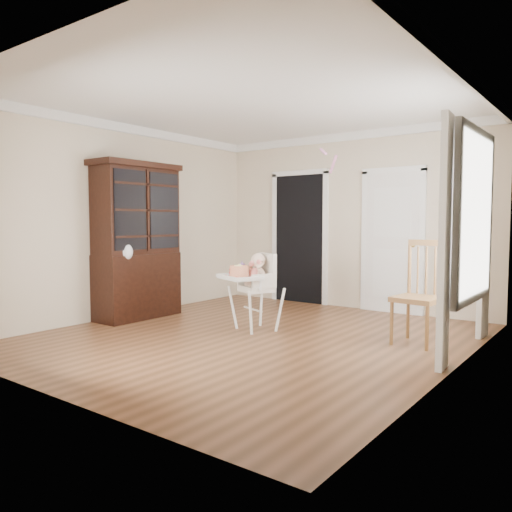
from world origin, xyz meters
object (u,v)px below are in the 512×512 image
Objects in this scene: cake at (239,271)px; china_cabinet at (137,241)px; sippy_cup at (242,269)px; dining_chair at (419,296)px; high_chair at (256,282)px.

cake is 1.73m from china_cabinet.
dining_chair is (2.06, 0.52, -0.22)m from sippy_cup.
high_chair reaches higher than cake.
high_chair is at bearing 10.71° from china_cabinet.
sippy_cup reaches higher than cake.
sippy_cup is (-0.21, -0.01, 0.15)m from high_chair.
china_cabinet is (-1.69, -0.15, 0.33)m from cake.
dining_chair reaches higher than cake.
cake is at bearing -96.33° from high_chair.
sippy_cup is (-0.10, 0.19, 0.01)m from cake.
china_cabinet reaches higher than dining_chair.
china_cabinet is (-1.59, -0.33, 0.32)m from sippy_cup.
sippy_cup is at bearing -155.10° from high_chair.
dining_chair is (1.85, 0.51, -0.07)m from high_chair.
china_cabinet reaches higher than sippy_cup.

